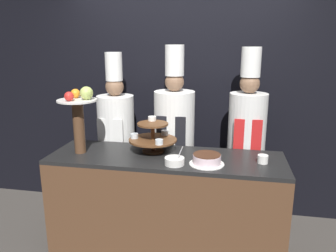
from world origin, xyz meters
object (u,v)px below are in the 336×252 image
cup_white (263,159)px  chef_left (116,134)px  tiered_stand (153,137)px  serving_bowl_near (174,161)px  cake_round (207,159)px  chef_center_right (247,136)px  fruit_pedestal (79,112)px  chef_center_left (174,133)px

cup_white → chef_left: (-1.47, 0.55, -0.01)m
tiered_stand → serving_bowl_near: size_ratio=2.68×
cake_round → tiered_stand: bearing=155.7°
cake_round → chef_center_right: bearing=62.6°
cake_round → serving_bowl_near: bearing=-167.8°
cake_round → chef_center_right: size_ratio=0.15×
tiered_stand → cup_white: tiered_stand is taller
cup_white → chef_center_right: chef_center_right is taller
chef_center_right → cup_white: bearing=-78.3°
serving_bowl_near → chef_left: chef_left is taller
fruit_pedestal → cake_round: (1.15, -0.09, -0.33)m
cake_round → cup_white: bearing=14.5°
cup_white → chef_center_left: 1.00m
cup_white → chef_center_right: bearing=101.7°
tiered_stand → chef_center_right: 0.96m
chef_center_right → serving_bowl_near: bearing=-130.0°
tiered_stand → cup_white: (0.97, -0.11, -0.11)m
fruit_pedestal → cake_round: 1.20m
chef_left → serving_bowl_near: bearing=-43.6°
tiered_stand → chef_center_left: size_ratio=0.23×
tiered_stand → fruit_pedestal: fruit_pedestal is taller
cake_round → chef_center_right: 0.75m
chef_left → chef_center_right: chef_center_right is taller
tiered_stand → chef_left: chef_left is taller
fruit_pedestal → chef_center_left: bearing=37.1°
cup_white → chef_center_left: chef_center_left is taller
serving_bowl_near → chef_center_right: chef_center_right is taller
serving_bowl_near → chef_center_right: bearing=50.0°
cake_round → chef_center_right: (0.34, 0.66, 0.03)m
fruit_pedestal → chef_center_right: size_ratio=0.32×
tiered_stand → serving_bowl_near: 0.40m
cake_round → chef_center_right: chef_center_right is taller
tiered_stand → cake_round: size_ratio=1.52×
cake_round → chef_left: chef_left is taller
serving_bowl_near → chef_center_right: 0.94m
cup_white → chef_center_right: 0.56m
cup_white → chef_center_right: (-0.11, 0.55, 0.04)m
cake_round → serving_bowl_near: size_ratio=1.76×
cup_white → chef_left: chef_left is taller
chef_left → chef_center_left: 0.63m
tiered_stand → cake_round: 0.57m
chef_center_right → chef_left: bearing=-180.0°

